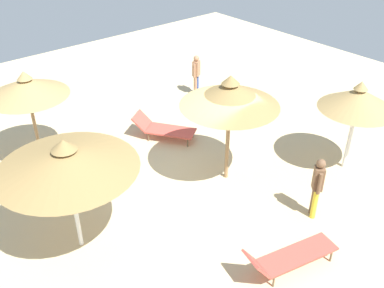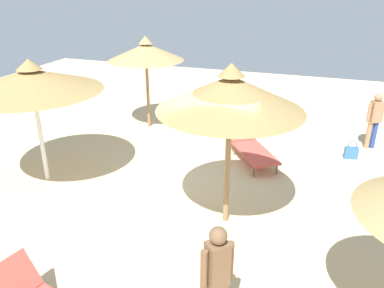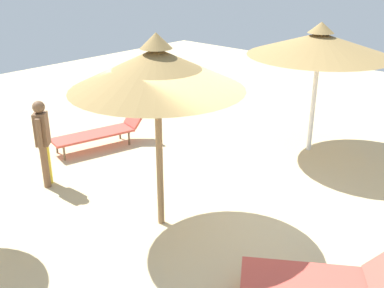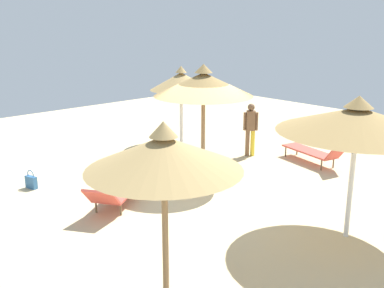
% 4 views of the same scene
% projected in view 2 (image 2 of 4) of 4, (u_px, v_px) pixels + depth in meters
% --- Properties ---
extents(ground, '(24.00, 24.00, 0.10)m').
position_uv_depth(ground, '(200.00, 201.00, 8.10)').
color(ground, beige).
extents(parasol_umbrella_near_right, '(2.53, 2.53, 3.01)m').
position_uv_depth(parasol_umbrella_near_right, '(231.00, 94.00, 6.39)').
color(parasol_umbrella_near_right, olive).
rests_on(parasol_umbrella_near_right, ground).
extents(parasol_umbrella_front, '(2.21, 2.21, 2.74)m').
position_uv_depth(parasol_umbrella_front, '(146.00, 52.00, 11.10)').
color(parasol_umbrella_front, olive).
rests_on(parasol_umbrella_front, ground).
extents(parasol_umbrella_near_left, '(2.92, 2.92, 2.76)m').
position_uv_depth(parasol_umbrella_near_left, '(31.00, 80.00, 7.96)').
color(parasol_umbrella_near_left, white).
rests_on(parasol_umbrella_near_left, ground).
extents(lounge_chair_center, '(1.65, 1.98, 0.74)m').
position_uv_depth(lounge_chair_center, '(251.00, 147.00, 9.67)').
color(lounge_chair_center, '#CC4C3F').
rests_on(lounge_chair_center, ground).
extents(person_standing_back, '(0.41, 0.31, 1.53)m').
position_uv_depth(person_standing_back, '(374.00, 118.00, 10.16)').
color(person_standing_back, '#A57554').
rests_on(person_standing_back, ground).
extents(person_standing_far_right, '(0.34, 0.35, 1.63)m').
position_uv_depth(person_standing_far_right, '(217.00, 276.00, 4.69)').
color(person_standing_far_right, yellow).
rests_on(person_standing_far_right, ground).
extents(handbag, '(0.35, 0.20, 0.48)m').
position_uv_depth(handbag, '(351.00, 152.00, 9.80)').
color(handbag, '#336699').
rests_on(handbag, ground).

